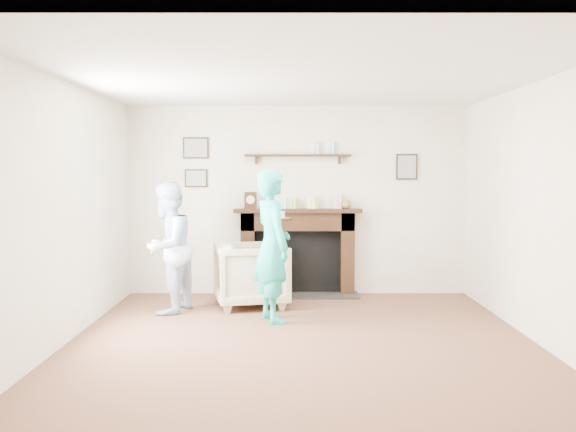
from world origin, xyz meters
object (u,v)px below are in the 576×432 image
(woman, at_px, (272,321))
(pedestal_table, at_px, (277,243))
(armchair, at_px, (252,306))
(man, at_px, (168,312))

(woman, relative_size, pedestal_table, 1.35)
(armchair, distance_m, woman, 0.81)
(woman, height_order, pedestal_table, pedestal_table)
(man, xyz_separation_m, woman, (1.23, -0.41, 0.00))
(woman, bearing_deg, pedestal_table, -23.22)
(armchair, height_order, pedestal_table, pedestal_table)
(man, distance_m, woman, 1.29)
(armchair, distance_m, pedestal_table, 0.82)
(man, height_order, woman, woman)
(woman, xyz_separation_m, pedestal_table, (0.03, 0.89, 0.76))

